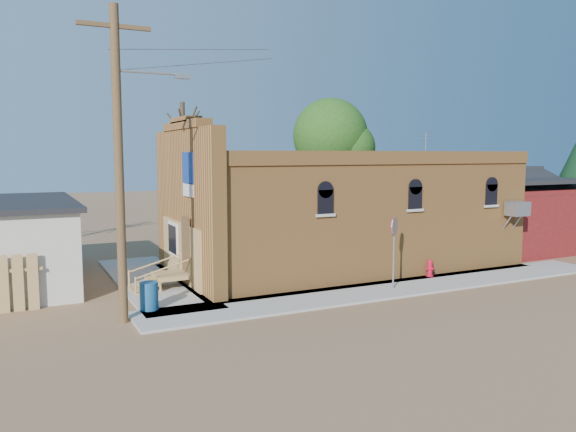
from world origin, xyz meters
name	(u,v)px	position (x,y,z in m)	size (l,w,h in m)	color
ground	(379,299)	(0.00, 0.00, 0.00)	(120.00, 120.00, 0.00)	brown
sidewalk_south	(399,288)	(1.50, 0.90, 0.04)	(19.00, 2.20, 0.08)	#9E9991
sidewalk_west	(152,281)	(-6.30, 6.00, 0.04)	(2.60, 10.00, 0.08)	#9E9991
brick_bar	(337,213)	(1.64, 5.49, 2.34)	(16.40, 7.97, 6.30)	#B77738
red_shed	(502,205)	(11.50, 5.50, 2.27)	(5.40, 6.40, 4.30)	maroon
utility_pole	(121,158)	(-8.14, 1.20, 4.77)	(3.12, 0.26, 9.00)	#44311B
tree_bare_near	(183,133)	(-3.00, 13.00, 5.96)	(2.80, 2.80, 7.65)	#463828
tree_leafy	(330,136)	(6.00, 13.50, 5.93)	(4.40, 4.40, 8.15)	#463828
fire_hydrant	(430,268)	(3.69, 1.80, 0.42)	(0.40, 0.40, 0.68)	#BB0A24
stop_sign	(394,233)	(1.17, 0.82, 2.09)	(0.59, 0.49, 2.61)	#949398
trash_barrel	(149,296)	(-7.30, 1.92, 0.51)	(0.56, 0.56, 0.87)	navy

